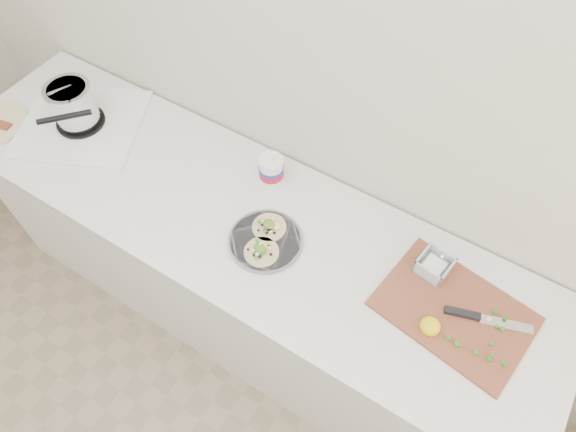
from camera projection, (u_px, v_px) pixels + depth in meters
The scene contains 5 objects.
counter at pixel (245, 269), 2.24m from camera, with size 2.44×0.66×0.90m.
stove at pixel (76, 111), 2.05m from camera, with size 0.62×0.60×0.23m.
taco_plate at pixel (265, 239), 1.77m from camera, with size 0.26×0.26×0.04m.
tub at pixel (272, 168), 1.90m from camera, with size 0.09×0.09×0.21m.
cutboard at pixel (454, 306), 1.63m from camera, with size 0.51×0.39×0.07m.
Camera 1 is at (0.74, 0.60, 2.42)m, focal length 32.00 mm.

